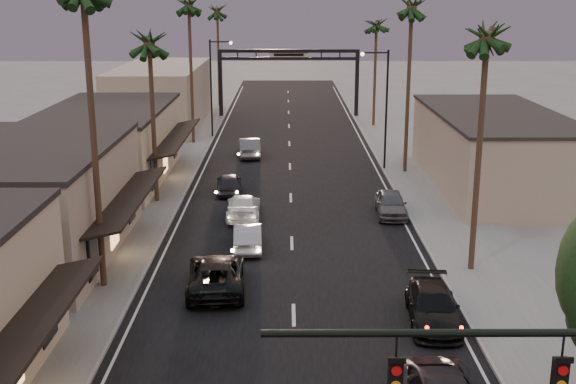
{
  "coord_description": "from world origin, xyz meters",
  "views": [
    {
      "loc": [
        -0.32,
        -8.55,
        12.81
      ],
      "look_at": [
        -0.2,
        29.3,
        2.5
      ],
      "focal_mm": 45.0,
      "sensor_mm": 36.0,
      "label": 1
    }
  ],
  "objects_px": {
    "curbside_black": "(433,306)",
    "palm_rc": "(377,21)",
    "palm_lc": "(149,36)",
    "palm_far": "(217,8)",
    "oncoming_pickup": "(216,274)",
    "palm_ld": "(189,1)",
    "streetlight_right": "(383,100)",
    "oncoming_silver": "(248,236)",
    "palm_ra": "(488,28)",
    "streetlight_left": "(214,80)",
    "palm_rb": "(412,2)",
    "arch": "(289,66)"
  },
  "relations": [
    {
      "from": "curbside_black",
      "to": "streetlight_left",
      "type": "bearing_deg",
      "value": 111.71
    },
    {
      "from": "palm_rb",
      "to": "oncoming_pickup",
      "type": "height_order",
      "value": "palm_rb"
    },
    {
      "from": "streetlight_left",
      "to": "curbside_black",
      "type": "xyz_separation_m",
      "value": [
        12.54,
        -39.72,
        -4.62
      ]
    },
    {
      "from": "palm_far",
      "to": "oncoming_silver",
      "type": "xyz_separation_m",
      "value": [
        5.98,
        -50.81,
        -10.77
      ]
    },
    {
      "from": "palm_rc",
      "to": "curbside_black",
      "type": "bearing_deg",
      "value": -93.73
    },
    {
      "from": "palm_ld",
      "to": "palm_ra",
      "type": "relative_size",
      "value": 1.08
    },
    {
      "from": "palm_ld",
      "to": "palm_ra",
      "type": "height_order",
      "value": "palm_ld"
    },
    {
      "from": "palm_lc",
      "to": "palm_far",
      "type": "distance_m",
      "value": 42.01
    },
    {
      "from": "palm_rb",
      "to": "curbside_black",
      "type": "xyz_separation_m",
      "value": [
        -2.98,
        -25.72,
        -11.71
      ]
    },
    {
      "from": "curbside_black",
      "to": "palm_rc",
      "type": "bearing_deg",
      "value": 90.46
    },
    {
      "from": "arch",
      "to": "oncoming_pickup",
      "type": "relative_size",
      "value": 2.82
    },
    {
      "from": "palm_rc",
      "to": "palm_far",
      "type": "relative_size",
      "value": 0.92
    },
    {
      "from": "palm_lc",
      "to": "palm_rc",
      "type": "xyz_separation_m",
      "value": [
        17.2,
        28.0,
        0.0
      ]
    },
    {
      "from": "streetlight_right",
      "to": "oncoming_pickup",
      "type": "bearing_deg",
      "value": -114.01
    },
    {
      "from": "palm_lc",
      "to": "palm_rb",
      "type": "xyz_separation_m",
      "value": [
        17.2,
        8.0,
        1.95
      ]
    },
    {
      "from": "palm_rc",
      "to": "oncoming_pickup",
      "type": "distance_m",
      "value": 45.06
    },
    {
      "from": "streetlight_right",
      "to": "palm_lc",
      "type": "height_order",
      "value": "palm_lc"
    },
    {
      "from": "streetlight_right",
      "to": "palm_far",
      "type": "xyz_separation_m",
      "value": [
        -15.22,
        33.0,
        6.11
      ]
    },
    {
      "from": "palm_ld",
      "to": "palm_rc",
      "type": "relative_size",
      "value": 1.16
    },
    {
      "from": "palm_lc",
      "to": "palm_rb",
      "type": "height_order",
      "value": "palm_rb"
    },
    {
      "from": "palm_lc",
      "to": "palm_far",
      "type": "xyz_separation_m",
      "value": [
        0.3,
        42.0,
        0.97
      ]
    },
    {
      "from": "palm_lc",
      "to": "oncoming_silver",
      "type": "height_order",
      "value": "palm_lc"
    },
    {
      "from": "arch",
      "to": "palm_far",
      "type": "xyz_separation_m",
      "value": [
        -8.3,
        8.0,
        5.91
      ]
    },
    {
      "from": "streetlight_left",
      "to": "palm_ld",
      "type": "height_order",
      "value": "palm_ld"
    },
    {
      "from": "oncoming_silver",
      "to": "curbside_black",
      "type": "height_order",
      "value": "curbside_black"
    },
    {
      "from": "oncoming_pickup",
      "to": "palm_ld",
      "type": "bearing_deg",
      "value": -85.33
    },
    {
      "from": "arch",
      "to": "palm_ra",
      "type": "distance_m",
      "value": 47.17
    },
    {
      "from": "streetlight_left",
      "to": "oncoming_silver",
      "type": "xyz_separation_m",
      "value": [
        4.6,
        -30.81,
        -4.66
      ]
    },
    {
      "from": "palm_lc",
      "to": "oncoming_pickup",
      "type": "bearing_deg",
      "value": -70.26
    },
    {
      "from": "palm_ld",
      "to": "palm_rb",
      "type": "bearing_deg",
      "value": -32.6
    },
    {
      "from": "palm_lc",
      "to": "palm_rc",
      "type": "relative_size",
      "value": 1.0
    },
    {
      "from": "palm_lc",
      "to": "oncoming_silver",
      "type": "xyz_separation_m",
      "value": [
        6.28,
        -8.81,
        -9.8
      ]
    },
    {
      "from": "palm_ra",
      "to": "palm_rb",
      "type": "bearing_deg",
      "value": 90.0
    },
    {
      "from": "palm_rb",
      "to": "curbside_black",
      "type": "height_order",
      "value": "palm_rb"
    },
    {
      "from": "palm_ld",
      "to": "oncoming_pickup",
      "type": "relative_size",
      "value": 2.63
    },
    {
      "from": "palm_ld",
      "to": "streetlight_right",
      "type": "bearing_deg",
      "value": -32.79
    },
    {
      "from": "streetlight_left",
      "to": "palm_ra",
      "type": "bearing_deg",
      "value": -65.46
    },
    {
      "from": "palm_lc",
      "to": "palm_ld",
      "type": "bearing_deg",
      "value": 90.0
    },
    {
      "from": "curbside_black",
      "to": "palm_ra",
      "type": "bearing_deg",
      "value": 66.66
    },
    {
      "from": "streetlight_right",
      "to": "palm_lc",
      "type": "bearing_deg",
      "value": -149.89
    },
    {
      "from": "palm_ra",
      "to": "arch",
      "type": "bearing_deg",
      "value": 100.59
    },
    {
      "from": "streetlight_left",
      "to": "palm_rc",
      "type": "bearing_deg",
      "value": 21.14
    },
    {
      "from": "palm_ra",
      "to": "palm_rb",
      "type": "height_order",
      "value": "palm_rb"
    },
    {
      "from": "palm_ld",
      "to": "curbside_black",
      "type": "height_order",
      "value": "palm_ld"
    },
    {
      "from": "palm_ra",
      "to": "palm_lc",
      "type": "bearing_deg",
      "value": 145.1
    },
    {
      "from": "palm_ra",
      "to": "palm_far",
      "type": "height_order",
      "value": "same"
    },
    {
      "from": "streetlight_right",
      "to": "palm_rc",
      "type": "height_order",
      "value": "palm_rc"
    },
    {
      "from": "streetlight_right",
      "to": "palm_ld",
      "type": "bearing_deg",
      "value": 147.21
    },
    {
      "from": "palm_rc",
      "to": "oncoming_pickup",
      "type": "xyz_separation_m",
      "value": [
        -12.06,
        -42.31,
        -9.72
      ]
    },
    {
      "from": "palm_ld",
      "to": "oncoming_pickup",
      "type": "bearing_deg",
      "value": -81.24
    }
  ]
}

